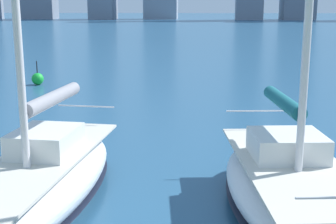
{
  "coord_description": "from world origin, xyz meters",
  "views": [
    {
      "loc": [
        -0.85,
        3.89,
        4.57
      ],
      "look_at": [
        -0.01,
        -6.46,
        2.2
      ],
      "focal_mm": 50.0,
      "sensor_mm": 36.0,
      "label": 1
    }
  ],
  "objects": [
    {
      "name": "sailboat_teal",
      "position": [
        -2.74,
        -5.98,
        0.73
      ],
      "size": [
        3.35,
        6.87,
        11.74
      ],
      "color": "silver",
      "rests_on": "ground"
    },
    {
      "name": "sailboat_grey",
      "position": [
        2.8,
        -5.7,
        0.74
      ],
      "size": [
        2.78,
        7.5,
        10.83
      ],
      "color": "silver",
      "rests_on": "ground"
    },
    {
      "name": "channel_buoy",
      "position": [
        9.04,
        -22.71,
        0.36
      ],
      "size": [
        0.7,
        0.7,
        1.4
      ],
      "color": "green",
      "rests_on": "ground"
    }
  ]
}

